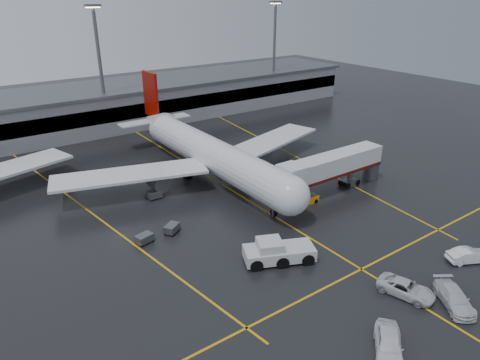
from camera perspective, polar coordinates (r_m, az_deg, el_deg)
ground at (r=63.85m, az=0.42°, el=-2.29°), size 220.00×220.00×0.00m
apron_line_centre at (r=63.85m, az=0.42°, el=-2.28°), size 0.25×90.00×0.02m
apron_line_stop at (r=50.13m, az=15.59°, el=-11.18°), size 60.00×0.25×0.02m
apron_line_left at (r=64.50m, az=-19.62°, el=-3.48°), size 9.99×69.35×0.02m
apron_line_right at (r=81.51m, az=6.59°, el=3.45°), size 7.57×69.64×0.02m
terminal at (r=103.02m, az=-15.59°, el=9.53°), size 122.00×19.00×8.60m
light_mast_mid at (r=94.02m, az=-17.87°, el=14.33°), size 3.00×1.20×25.45m
light_mast_right at (r=115.95m, az=4.51°, el=16.91°), size 3.00×1.20×25.45m
main_airliner at (r=69.69m, az=-4.25°, el=3.68°), size 48.80×45.60×14.10m
jet_bridge at (r=65.51m, az=12.01°, el=1.62°), size 19.90×3.40×6.05m
pushback_tractor at (r=49.30m, az=4.88°, el=-9.39°), size 8.42×6.09×2.79m
belt_loader at (r=62.81m, az=8.82°, el=-2.55°), size 3.32×1.81×2.02m
service_van_a at (r=47.38m, az=20.91°, el=-13.12°), size 3.96×6.02×1.54m
service_van_b at (r=47.86m, az=26.24°, el=-13.68°), size 4.98×5.93×1.63m
service_van_c at (r=55.37m, az=27.76°, el=-8.72°), size 5.08×3.64×1.59m
service_van_d at (r=40.54m, az=18.89°, el=-19.66°), size 5.56×5.25×1.86m
baggage_cart_a at (r=55.32m, az=-8.93°, el=-6.24°), size 2.39×2.18×1.12m
baggage_cart_b at (r=53.82m, az=-12.41°, el=-7.45°), size 2.24×1.72×1.12m
baggage_cart_c at (r=64.46m, az=-11.12°, el=-1.89°), size 2.03×1.35×1.12m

